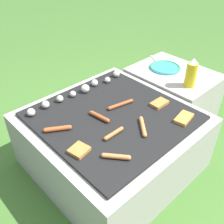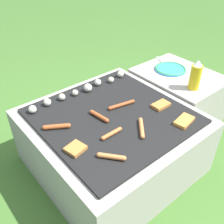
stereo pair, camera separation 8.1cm
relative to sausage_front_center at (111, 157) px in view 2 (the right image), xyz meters
The scene contains 16 objects.
ground_plane 0.57m from the sausage_front_center, 49.82° to the left, with size 14.00×14.00×0.00m, color #3D6628.
grill 0.43m from the sausage_front_center, 49.82° to the left, with size 0.95×0.95×0.42m.
side_ledge 1.05m from the sausage_front_center, 19.60° to the left, with size 0.50×0.64×0.42m.
sausage_front_center is the anchor object (origin of this frame).
sausage_back_center 0.28m from the sausage_front_center, 13.33° to the left, with size 0.12×0.14×0.02m.
sausage_back_right 0.39m from the sausage_front_center, 103.38° to the left, with size 0.14×0.10×0.03m.
sausage_mid_left 0.46m from the sausage_front_center, 42.36° to the left, with size 0.19×0.06×0.02m.
sausage_front_left 0.34m from the sausage_front_center, 62.88° to the left, with size 0.04×0.15×0.03m.
sausage_mid_right 0.18m from the sausage_front_center, 49.99° to the left, with size 0.15×0.02×0.02m.
bread_slice_left 0.55m from the sausage_front_center, 15.70° to the left, with size 0.11×0.07×0.02m.
bread_slice_center 0.51m from the sausage_front_center, ahead, with size 0.14×0.09×0.02m.
bread_slice_right 0.19m from the sausage_front_center, 122.49° to the left, with size 0.11×0.10×0.02m.
mushroom_row 0.65m from the sausage_front_center, 68.93° to the left, with size 0.76×0.08×0.06m.
plate_colorful 1.07m from the sausage_front_center, 24.46° to the left, with size 0.25×0.25×0.02m.
condiment_bottle 0.89m from the sausage_front_center, ahead, with size 0.08×0.08×0.21m.
fork_utensil 1.17m from the sausage_front_center, 29.73° to the left, with size 0.12×0.20×0.01m.
Camera 2 is at (-0.82, -0.98, 1.37)m, focal length 42.00 mm.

